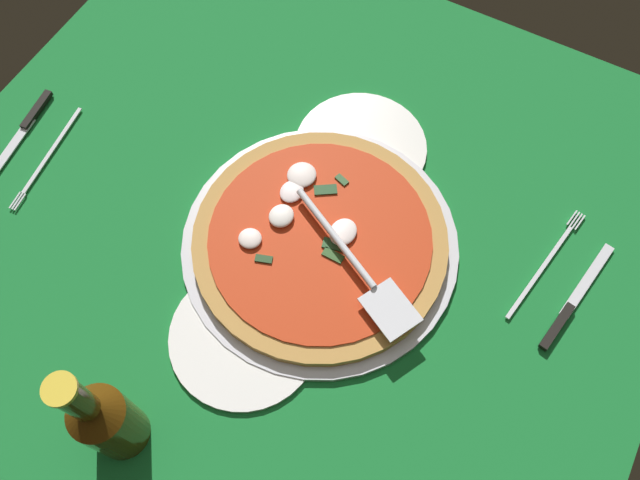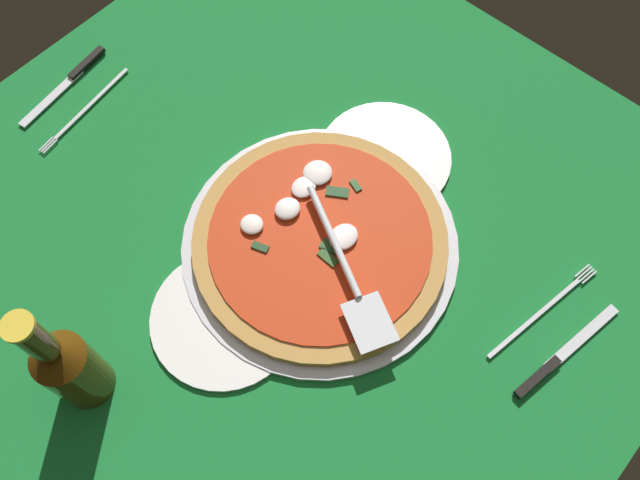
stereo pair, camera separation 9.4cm
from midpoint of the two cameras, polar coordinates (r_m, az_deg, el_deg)
The scene contains 10 objects.
ground_plane at distance 97.23cm, azimuth 0.10°, elevation 0.48°, with size 107.64×107.64×0.80cm, color #176E2D.
checker_pattern at distance 96.83cm, azimuth 0.11°, elevation 0.60°, with size 107.64×107.64×0.10cm.
pizza_pan at distance 95.15cm, azimuth 2.80°, elevation -0.71°, with size 39.74×39.74×1.20cm, color silver.
dinner_plate_left at distance 103.49cm, azimuth 8.18°, elevation 6.80°, with size 20.43×20.43×1.00cm, color white.
dinner_plate_right at distance 91.32cm, azimuth -5.28°, elevation -7.00°, with size 20.44×20.44×1.00cm, color white.
pizza at distance 93.82cm, azimuth 2.81°, elevation -0.22°, with size 36.34×36.34×3.06cm.
pizza_server at distance 89.31cm, azimuth 5.37°, elevation -3.06°, with size 14.30×23.95×1.00cm.
place_setting_near at distance 115.01cm, azimuth -17.88°, elevation 11.61°, with size 21.08×15.98×1.40cm.
place_setting_far at distance 97.10cm, azimuth 21.84°, elevation -8.00°, with size 22.48×15.93×1.40cm.
beer_bottle at distance 84.22cm, azimuth -17.95°, elevation -10.60°, with size 6.79×6.79×23.79cm.
Camera 2 is at (29.88, 32.68, 86.55)cm, focal length 37.18 mm.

